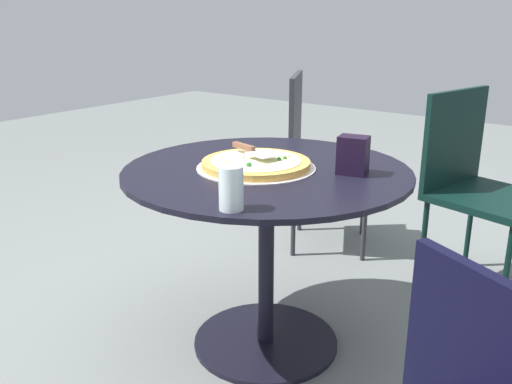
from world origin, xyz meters
The scene contains 8 objects.
ground_plane centered at (0.00, 0.00, 0.00)m, with size 10.00×10.00×0.00m, color slate.
patio_table centered at (0.00, 0.00, 0.51)m, with size 0.98×0.98×0.68m.
pizza_on_tray centered at (-0.02, 0.03, 0.70)m, with size 0.41×0.41×0.05m.
pizza_server centered at (0.01, 0.07, 0.73)m, with size 0.10×0.22×0.02m.
drinking_cup centered at (-0.39, -0.16, 0.74)m, with size 0.07×0.07×0.12m, color silver.
napkin_dispenser centered at (0.12, -0.26, 0.75)m, with size 0.09×0.07×0.13m, color black.
patio_chair_near centered at (0.92, -0.45, 0.51)m, with size 0.53×0.53×0.87m.
patio_chair_far centered at (0.93, 0.35, 0.51)m, with size 0.55×0.55×0.90m.
Camera 1 is at (-1.48, -1.06, 1.19)m, focal length 39.07 mm.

